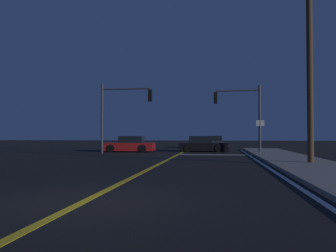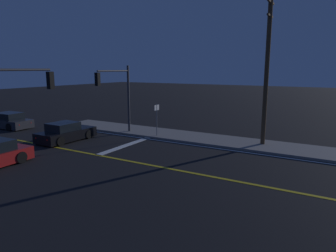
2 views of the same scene
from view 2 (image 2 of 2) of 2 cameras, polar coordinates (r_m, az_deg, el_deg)
sidewalk_right at (r=20.95m, az=17.48°, el=-3.60°), size 3.20×34.53×0.15m
lane_line_center at (r=14.58m, az=11.27°, el=-9.84°), size 0.20×32.61×0.01m
lane_line_edge_right at (r=19.22m, az=16.23°, el=-5.02°), size 0.16×32.61×0.01m
stop_bar at (r=20.59m, az=-7.98°, el=-3.65°), size 5.30×0.50×0.01m
car_side_waiting_black at (r=22.83m, az=-18.60°, el=-1.20°), size 4.20×1.99×1.34m
car_mid_block_charcoal at (r=29.83m, az=-27.78°, el=0.81°), size 2.07×4.69×1.34m
traffic_signal_near_right at (r=23.10m, az=-9.46°, el=6.74°), size 3.61×0.28×5.31m
traffic_signal_far_left at (r=15.78m, az=-27.56°, el=4.26°), size 4.06×0.28×5.42m
utility_pole_right at (r=20.67m, az=18.01°, el=10.07°), size 1.52×0.29×9.68m
street_sign_corner at (r=22.49m, az=-2.12°, el=2.02°), size 0.56×0.07×2.50m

